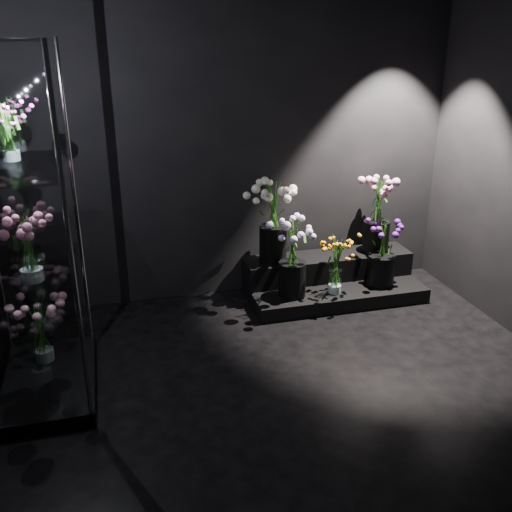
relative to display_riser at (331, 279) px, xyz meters
name	(u,v)px	position (x,y,z in m)	size (l,w,h in m)	color
floor	(308,412)	(-0.83, -1.68, -0.15)	(4.00, 4.00, 0.00)	black
wall_back	(236,145)	(-0.83, 0.32, 1.25)	(4.00, 4.00, 0.00)	black
display_riser	(331,279)	(0.00, 0.00, 0.00)	(1.61, 0.72, 0.36)	black
display_case	(25,233)	(-2.50, -0.96, 1.00)	(0.63, 1.05, 2.30)	black
bouquet_orange_bells	(336,264)	(-0.07, -0.27, 0.27)	(0.27, 0.27, 0.54)	white
bouquet_lilac	(293,252)	(-0.46, -0.22, 0.40)	(0.39, 0.39, 0.71)	black
bouquet_purple	(383,250)	(0.41, -0.20, 0.33)	(0.36, 0.36, 0.63)	black
bouquet_cream_roses	(273,215)	(-0.56, 0.07, 0.66)	(0.50, 0.50, 0.75)	black
bouquet_pink_roses	(378,210)	(0.47, 0.07, 0.62)	(0.43, 0.43, 0.73)	black
bouquet_case_pink	(28,246)	(-2.47, -1.13, 0.98)	(0.30, 0.30, 0.44)	white
bouquet_case_magenta	(8,131)	(-2.53, -0.78, 1.61)	(0.28, 0.28, 0.35)	white
bouquet_case_base_pink	(41,329)	(-2.52, -0.74, 0.21)	(0.36, 0.36, 0.47)	white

